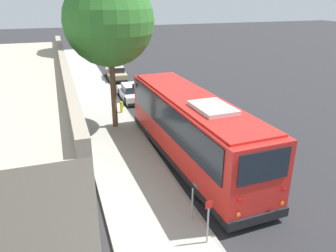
# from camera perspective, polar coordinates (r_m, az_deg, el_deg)

# --- Properties ---
(ground_plane) EXTENTS (160.00, 160.00, 0.00)m
(ground_plane) POSITION_cam_1_polar(r_m,az_deg,el_deg) (15.59, 7.81, -8.06)
(ground_plane) COLOR #28282B
(sidewalk_slab) EXTENTS (80.00, 3.24, 0.15)m
(sidewalk_slab) POSITION_cam_1_polar(r_m,az_deg,el_deg) (14.45, -5.58, -10.20)
(sidewalk_slab) COLOR #A3A099
(sidewalk_slab) RESTS_ON ground
(curb_strip) EXTENTS (80.00, 0.14, 0.15)m
(curb_strip) POSITION_cam_1_polar(r_m,az_deg,el_deg) (14.86, 0.83, -9.12)
(curb_strip) COLOR gray
(curb_strip) RESTS_ON ground
(shuttle_bus) EXTENTS (11.47, 3.16, 3.51)m
(shuttle_bus) POSITION_cam_1_polar(r_m,az_deg,el_deg) (15.76, 4.08, 0.06)
(shuttle_bus) COLOR red
(shuttle_bus) RESTS_ON ground
(parked_sedan_white) EXTENTS (4.22, 1.83, 1.26)m
(parked_sedan_white) POSITION_cam_1_polar(r_m,az_deg,el_deg) (26.09, -6.19, 5.81)
(parked_sedan_white) COLOR silver
(parked_sedan_white) RESTS_ON ground
(parked_sedan_tan) EXTENTS (4.60, 1.97, 1.30)m
(parked_sedan_tan) POSITION_cam_1_polar(r_m,az_deg,el_deg) (33.09, -9.04, 9.12)
(parked_sedan_tan) COLOR tan
(parked_sedan_tan) RESTS_ON ground
(street_tree) EXTENTS (5.04, 5.04, 9.53)m
(street_tree) POSITION_cam_1_polar(r_m,az_deg,el_deg) (19.33, -10.40, 18.61)
(street_tree) COLOR brown
(street_tree) RESTS_ON sidewalk_slab
(sign_post_near) EXTENTS (0.06, 0.22, 1.60)m
(sign_post_near) POSITION_cam_1_polar(r_m,az_deg,el_deg) (10.98, 6.96, -16.19)
(sign_post_near) COLOR gray
(sign_post_near) RESTS_ON sidewalk_slab
(sign_post_far) EXTENTS (0.06, 0.06, 1.31)m
(sign_post_far) POSITION_cam_1_polar(r_m,az_deg,el_deg) (12.01, 4.26, -13.36)
(sign_post_far) COLOR gray
(sign_post_far) RESTS_ON sidewalk_slab
(fire_hydrant) EXTENTS (0.22, 0.22, 0.81)m
(fire_hydrant) POSITION_cam_1_polar(r_m,az_deg,el_deg) (22.88, -8.10, 3.35)
(fire_hydrant) COLOR gold
(fire_hydrant) RESTS_ON sidewalk_slab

